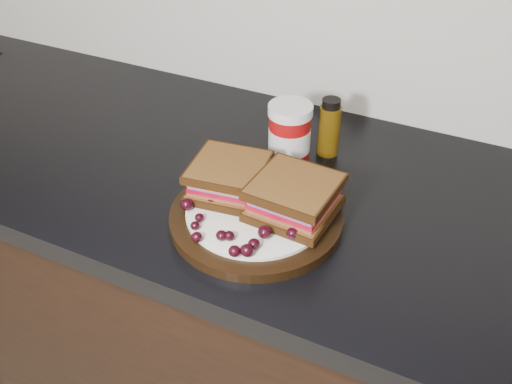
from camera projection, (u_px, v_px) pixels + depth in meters
base_cabinets at (247, 339)px, 1.32m from camera, size 3.96×0.58×0.86m
countertop at (244, 182)px, 1.05m from camera, size 3.98×0.60×0.04m
plate at (256, 217)px, 0.92m from camera, size 0.28×0.28×0.02m
sandwich_left at (229, 177)px, 0.94m from camera, size 0.14×0.14×0.05m
sandwich_right at (294, 197)px, 0.89m from camera, size 0.13×0.13×0.06m
grape_0 at (187, 204)px, 0.91m from camera, size 0.02×0.02×0.02m
grape_1 at (199, 218)px, 0.89m from camera, size 0.01×0.01×0.01m
grape_2 at (195, 226)px, 0.87m from camera, size 0.01×0.01×0.01m
grape_3 at (197, 237)px, 0.85m from camera, size 0.02×0.02×0.02m
grape_4 at (221, 235)px, 0.85m from camera, size 0.02×0.02×0.02m
grape_5 at (229, 236)px, 0.85m from camera, size 0.02×0.02×0.02m
grape_6 at (234, 251)px, 0.82m from camera, size 0.02×0.02×0.02m
grape_7 at (247, 250)px, 0.82m from camera, size 0.02×0.02×0.02m
grape_8 at (254, 244)px, 0.84m from camera, size 0.02×0.02×0.02m
grape_9 at (265, 232)px, 0.86m from camera, size 0.02×0.02×0.02m
grape_10 at (293, 233)px, 0.85m from camera, size 0.02×0.02×0.02m
grape_11 at (287, 226)px, 0.87m from camera, size 0.02×0.02×0.02m
grape_12 at (301, 228)px, 0.87m from camera, size 0.02×0.02×0.02m
grape_13 at (315, 211)px, 0.90m from camera, size 0.02×0.02×0.02m
grape_14 at (304, 209)px, 0.90m from camera, size 0.02×0.02×0.01m
grape_15 at (292, 207)px, 0.91m from camera, size 0.02×0.02×0.02m
grape_16 at (236, 181)px, 0.96m from camera, size 0.02×0.02×0.02m
grape_17 at (236, 184)px, 0.96m from camera, size 0.02×0.02×0.02m
grape_18 at (216, 189)px, 0.94m from camera, size 0.02×0.02×0.02m
grape_19 at (219, 188)px, 0.95m from camera, size 0.02×0.02×0.02m
grape_20 at (212, 202)px, 0.91m from camera, size 0.02×0.02×0.02m
grape_21 at (233, 191)px, 0.94m from camera, size 0.01×0.01×0.01m
grape_22 at (229, 191)px, 0.94m from camera, size 0.02×0.02×0.02m
grape_23 at (206, 188)px, 0.95m from camera, size 0.02×0.02×0.02m
condiment_jar at (289, 134)px, 1.03m from camera, size 0.09×0.09×0.12m
oil_bottle at (329, 127)px, 1.06m from camera, size 0.04×0.04×0.11m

